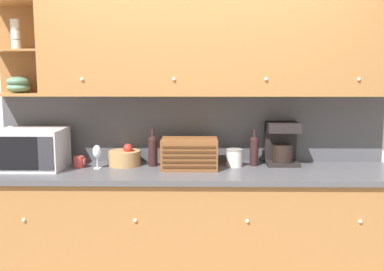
{
  "coord_description": "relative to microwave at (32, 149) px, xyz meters",
  "views": [
    {
      "loc": [
        0.05,
        -3.55,
        1.68
      ],
      "look_at": [
        0.0,
        -0.23,
        1.2
      ],
      "focal_mm": 40.0,
      "sensor_mm": 36.0,
      "label": 1
    }
  ],
  "objects": [
    {
      "name": "wine_glass",
      "position": [
        0.51,
        0.0,
        -0.03
      ],
      "size": [
        0.07,
        0.07,
        0.19
      ],
      "color": "silver",
      "rests_on": "counter_unit"
    },
    {
      "name": "wine_bottle",
      "position": [
        0.94,
        0.1,
        -0.02
      ],
      "size": [
        0.07,
        0.07,
        0.3
      ],
      "color": "black",
      "rests_on": "counter_unit"
    },
    {
      "name": "ground_plane",
      "position": [
        1.25,
        0.29,
        -1.1
      ],
      "size": [
        24.0,
        24.0,
        0.0
      ],
      "primitive_type": "plane",
      "color": "slate"
    },
    {
      "name": "mug",
      "position": [
        0.36,
        0.03,
        -0.11
      ],
      "size": [
        0.09,
        0.08,
        0.09
      ],
      "color": "#B73D38",
      "rests_on": "counter_unit"
    },
    {
      "name": "backsplash_panel",
      "position": [
        1.25,
        0.28,
        0.13
      ],
      "size": [
        3.18,
        0.01,
        0.56
      ],
      "color": "#4C4C51",
      "rests_on": "counter_unit"
    },
    {
      "name": "counter_unit",
      "position": [
        1.25,
        -0.03,
        -0.63
      ],
      "size": [
        3.2,
        0.68,
        0.95
      ],
      "color": "#A36B38",
      "rests_on": "ground_plane"
    },
    {
      "name": "coffee_maker",
      "position": [
        1.98,
        0.18,
        0.02
      ],
      "size": [
        0.26,
        0.22,
        0.35
      ],
      "color": "black",
      "rests_on": "counter_unit"
    },
    {
      "name": "second_wine_bottle",
      "position": [
        1.75,
        0.13,
        -0.02
      ],
      "size": [
        0.07,
        0.07,
        0.29
      ],
      "color": "black",
      "rests_on": "counter_unit"
    },
    {
      "name": "wall_back",
      "position": [
        1.25,
        0.32,
        0.2
      ],
      "size": [
        5.58,
        0.06,
        2.6
      ],
      "color": "silver",
      "rests_on": "ground_plane"
    },
    {
      "name": "microwave",
      "position": [
        0.0,
        0.0,
        0.0
      ],
      "size": [
        0.5,
        0.4,
        0.31
      ],
      "color": "silver",
      "rests_on": "counter_unit"
    },
    {
      "name": "fruit_basket",
      "position": [
        0.71,
        0.12,
        -0.09
      ],
      "size": [
        0.26,
        0.26,
        0.18
      ],
      "color": "#A87F4C",
      "rests_on": "counter_unit"
    },
    {
      "name": "upper_cabinets",
      "position": [
        1.42,
        0.13,
        0.77
      ],
      "size": [
        3.18,
        0.35,
        0.73
      ],
      "color": "#A36B38",
      "rests_on": "backsplash_panel"
    },
    {
      "name": "bread_box",
      "position": [
        1.23,
        0.01,
        -0.04
      ],
      "size": [
        0.43,
        0.28,
        0.24
      ],
      "color": "brown",
      "rests_on": "counter_unit"
    },
    {
      "name": "storage_canister",
      "position": [
        1.59,
        0.09,
        -0.08
      ],
      "size": [
        0.13,
        0.13,
        0.14
      ],
      "color": "silver",
      "rests_on": "counter_unit"
    }
  ]
}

